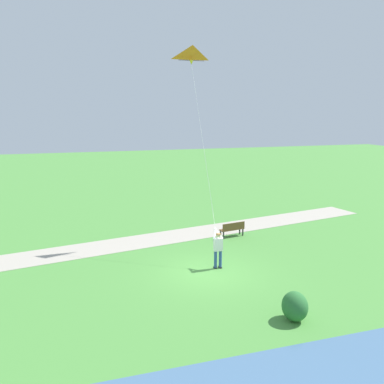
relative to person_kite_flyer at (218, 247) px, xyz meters
name	(u,v)px	position (x,y,z in m)	size (l,w,h in m)	color
ground_plane	(207,272)	(-0.37, 0.65, -1.05)	(120.00, 120.00, 0.00)	#4C8E3D
walkway_path	(142,241)	(5.03, 2.65, -1.04)	(2.40, 32.00, 0.02)	#ADA393
person_kite_flyer	(218,247)	(0.00, 0.00, 0.00)	(0.62, 0.52, 1.83)	#232328
flying_kite	(193,56)	(4.34, -0.15, 9.00)	(4.32, 1.52, 8.81)	orange
park_bench_near_walkway	(233,228)	(4.28, -2.57, -0.54)	(0.70, 1.55, 0.88)	brown
lakeside_shrub	(295,306)	(-5.38, -0.80, -0.52)	(0.99, 0.88, 1.05)	#2D7033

